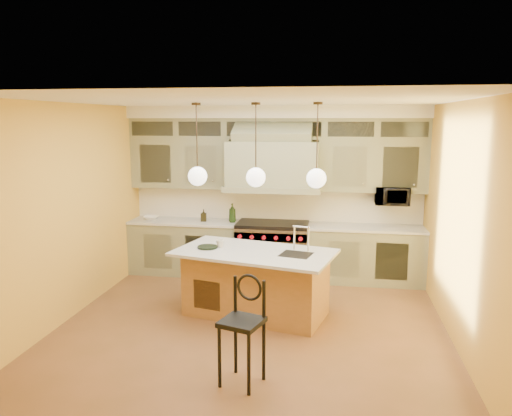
% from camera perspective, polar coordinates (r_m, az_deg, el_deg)
% --- Properties ---
extents(floor, '(5.00, 5.00, 0.00)m').
position_cam_1_polar(floor, '(6.70, -0.53, -13.46)').
color(floor, brown).
rests_on(floor, ground).
extents(ceiling, '(5.00, 5.00, 0.00)m').
position_cam_1_polar(ceiling, '(6.15, -0.57, 12.16)').
color(ceiling, white).
rests_on(ceiling, wall_back).
extents(wall_back, '(5.00, 0.00, 5.00)m').
position_cam_1_polar(wall_back, '(8.71, 2.24, 1.96)').
color(wall_back, gold).
rests_on(wall_back, ground).
extents(wall_front, '(5.00, 0.00, 5.00)m').
position_cam_1_polar(wall_front, '(3.90, -6.85, -8.29)').
color(wall_front, gold).
rests_on(wall_front, ground).
extents(wall_left, '(0.00, 5.00, 5.00)m').
position_cam_1_polar(wall_left, '(7.12, -20.79, -0.50)').
color(wall_left, gold).
rests_on(wall_left, ground).
extents(wall_right, '(0.00, 5.00, 5.00)m').
position_cam_1_polar(wall_right, '(6.35, 22.30, -1.83)').
color(wall_right, gold).
rests_on(wall_right, ground).
extents(back_cabinetry, '(5.00, 0.77, 2.90)m').
position_cam_1_polar(back_cabinetry, '(8.45, 2.02, 1.58)').
color(back_cabinetry, gray).
rests_on(back_cabinetry, floor).
extents(range, '(1.20, 0.74, 0.96)m').
position_cam_1_polar(range, '(8.55, 1.91, -4.78)').
color(range, silver).
rests_on(range, floor).
extents(kitchen_island, '(2.31, 1.59, 1.35)m').
position_cam_1_polar(kitchen_island, '(6.94, 0.02, -8.42)').
color(kitchen_island, olive).
rests_on(kitchen_island, floor).
extents(counter_stool, '(0.49, 0.49, 1.12)m').
position_cam_1_polar(counter_stool, '(5.18, -1.47, -13.08)').
color(counter_stool, black).
rests_on(counter_stool, floor).
extents(microwave, '(0.54, 0.37, 0.30)m').
position_cam_1_polar(microwave, '(8.44, 15.28, 1.36)').
color(microwave, black).
rests_on(microwave, back_cabinetry).
extents(oil_bottle_a, '(0.14, 0.14, 0.33)m').
position_cam_1_polar(oil_bottle_a, '(8.54, -2.72, -0.56)').
color(oil_bottle_a, black).
rests_on(oil_bottle_a, back_cabinetry).
extents(oil_bottle_b, '(0.11, 0.11, 0.21)m').
position_cam_1_polar(oil_bottle_b, '(8.67, -6.00, -0.84)').
color(oil_bottle_b, black).
rests_on(oil_bottle_b, back_cabinetry).
extents(fruit_bowl, '(0.29, 0.29, 0.06)m').
position_cam_1_polar(fruit_bowl, '(8.98, -11.89, -1.10)').
color(fruit_bowl, white).
rests_on(fruit_bowl, back_cabinetry).
extents(cup, '(0.12, 0.12, 0.10)m').
position_cam_1_polar(cup, '(6.99, -4.15, -4.07)').
color(cup, beige).
rests_on(cup, kitchen_island).
extents(pendant_left, '(0.26, 0.26, 1.11)m').
position_cam_1_polar(pendant_left, '(6.80, -6.70, 3.87)').
color(pendant_left, '#2D2319').
rests_on(pendant_left, ceiling).
extents(pendant_center, '(0.26, 0.26, 1.11)m').
position_cam_1_polar(pendant_center, '(6.63, -0.02, 3.78)').
color(pendant_center, '#2D2319').
rests_on(pendant_center, ceiling).
extents(pendant_right, '(0.26, 0.26, 1.11)m').
position_cam_1_polar(pendant_right, '(6.55, 6.92, 3.63)').
color(pendant_right, '#2D2319').
rests_on(pendant_right, ceiling).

